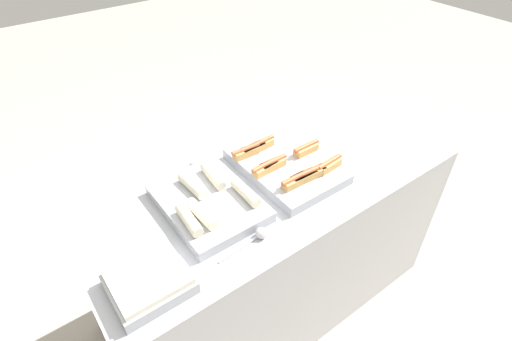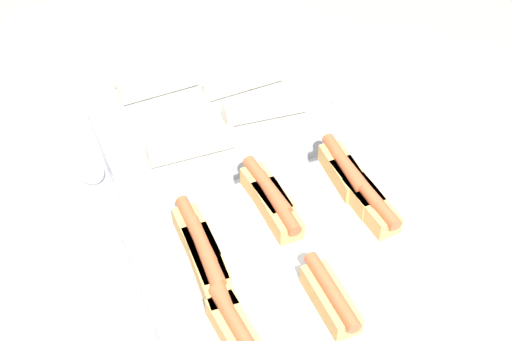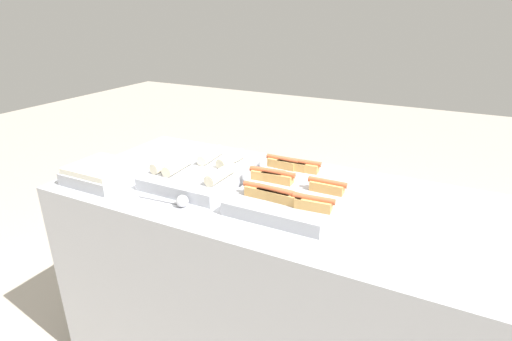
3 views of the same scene
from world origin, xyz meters
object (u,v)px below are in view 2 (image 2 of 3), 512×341
object	(u,v)px
tray_hotdogs	(293,254)
tray_side_front	(66,42)
serving_spoon_near	(91,168)
tray_wraps	(209,111)
serving_spoon_far	(338,103)

from	to	relation	value
tray_hotdogs	tray_side_front	xyz separation A→B (m)	(-0.78, -0.22, -0.00)
tray_side_front	serving_spoon_near	bearing A→B (deg)	-5.59
tray_wraps	serving_spoon_far	distance (m)	0.27
tray_hotdogs	serving_spoon_near	bearing A→B (deg)	-143.50
serving_spoon_far	serving_spoon_near	bearing A→B (deg)	-90.20
tray_wraps	serving_spoon_far	size ratio (longest dim) A/B	2.03
serving_spoon_near	tray_side_front	bearing A→B (deg)	174.41
tray_hotdogs	tray_wraps	size ratio (longest dim) A/B	1.09
tray_side_front	serving_spoon_far	size ratio (longest dim) A/B	1.14
tray_side_front	serving_spoon_near	world-z (taller)	tray_side_front
tray_wraps	serving_spoon_near	size ratio (longest dim) A/B	2.08
tray_hotdogs	tray_side_front	distance (m)	0.81
tray_side_front	serving_spoon_far	world-z (taller)	tray_side_front
serving_spoon_far	tray_wraps	bearing A→B (deg)	-103.26
serving_spoon_near	serving_spoon_far	xyz separation A→B (m)	(0.00, 0.53, -0.00)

